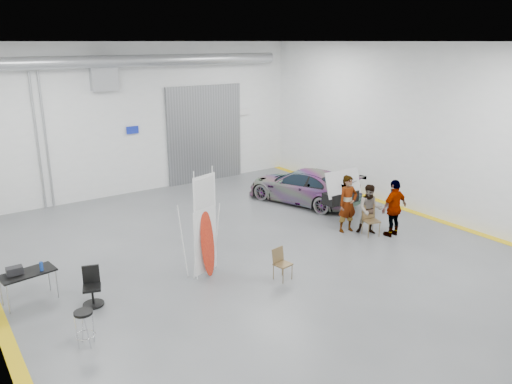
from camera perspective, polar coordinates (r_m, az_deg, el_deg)
ground at (r=14.86m, az=-0.03°, el=-7.00°), size 16.00×16.00×0.00m
room_shell at (r=15.70m, az=-4.00°, el=9.76°), size 14.02×16.18×6.01m
sedan_car at (r=19.32m, az=5.43°, el=0.71°), size 3.13×4.87×1.31m
person_a at (r=16.46m, az=10.44°, el=-1.33°), size 0.74×0.54×1.90m
person_b at (r=16.46m, az=12.88°, el=-1.95°), size 1.01×0.99×1.64m
person_c at (r=16.42m, az=15.51°, el=-1.77°), size 1.10×0.48×1.87m
surfboard_display at (r=13.09m, az=-5.96°, el=-4.84°), size 0.80×0.41×2.94m
folding_chair_near at (r=13.24m, az=3.04°, el=-8.90°), size 0.46×0.48×0.84m
folding_chair_far at (r=16.47m, az=12.96°, el=-3.86°), size 0.57×0.59×0.97m
shop_stool at (r=11.10m, az=-18.96°, el=-14.56°), size 0.40×0.40×0.79m
work_table at (r=13.11m, az=-24.97°, el=-8.39°), size 1.30×0.78×1.00m
office_chair at (r=12.60m, az=-18.31°, el=-10.46°), size 0.52×0.54×0.93m
trunk_lid at (r=17.72m, az=9.67°, el=1.31°), size 1.53×0.93×0.04m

